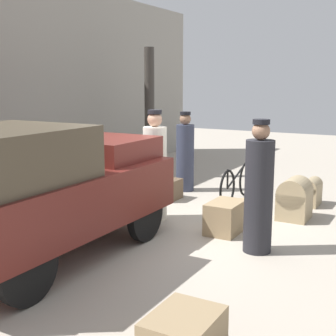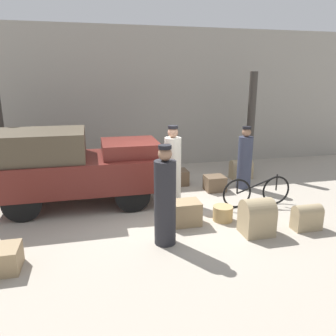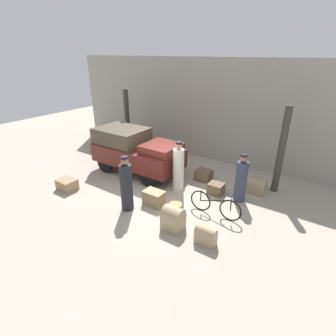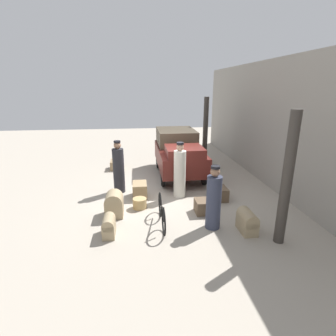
{
  "view_description": "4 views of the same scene",
  "coord_description": "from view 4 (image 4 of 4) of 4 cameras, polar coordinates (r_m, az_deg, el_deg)",
  "views": [
    {
      "loc": [
        -6.23,
        -3.41,
        2.32
      ],
      "look_at": [
        0.2,
        0.2,
        0.95
      ],
      "focal_mm": 50.0,
      "sensor_mm": 36.0,
      "label": 1
    },
    {
      "loc": [
        -1.44,
        -6.76,
        2.92
      ],
      "look_at": [
        0.2,
        0.2,
        0.95
      ],
      "focal_mm": 35.0,
      "sensor_mm": 36.0,
      "label": 2
    },
    {
      "loc": [
        4.94,
        -6.72,
        4.7
      ],
      "look_at": [
        0.2,
        0.2,
        0.95
      ],
      "focal_mm": 28.0,
      "sensor_mm": 36.0,
      "label": 3
    },
    {
      "loc": [
        8.5,
        -0.79,
        3.55
      ],
      "look_at": [
        0.2,
        0.2,
        0.95
      ],
      "focal_mm": 28.0,
      "sensor_mm": 36.0,
      "label": 4
    }
  ],
  "objects": [
    {
      "name": "canopy_pillar_left",
      "position": [
        12.86,
        8.14,
        8.17
      ],
      "size": [
        0.24,
        0.24,
        3.11
      ],
      "color": "#38332D",
      "rests_on": "ground"
    },
    {
      "name": "trunk_wicker_pale",
      "position": [
        7.68,
        -11.66,
        -7.69
      ],
      "size": [
        0.58,
        0.5,
        0.72
      ],
      "color": "#9E8966",
      "rests_on": "ground"
    },
    {
      "name": "station_building_facade",
      "position": [
        9.88,
        23.02,
        8.36
      ],
      "size": [
        16.0,
        0.15,
        4.5
      ],
      "color": "gray",
      "rests_on": "ground"
    },
    {
      "name": "suitcase_black_upright",
      "position": [
        6.78,
        -12.76,
        -12.14
      ],
      "size": [
        0.56,
        0.29,
        0.52
      ],
      "color": "#9E8966",
      "rests_on": "ground"
    },
    {
      "name": "trunk_umber_medium",
      "position": [
        7.81,
        7.7,
        -8.28
      ],
      "size": [
        0.52,
        0.47,
        0.4
      ],
      "color": "brown",
      "rests_on": "ground"
    },
    {
      "name": "porter_lifting_near_truck",
      "position": [
        9.18,
        -10.7,
        -0.21
      ],
      "size": [
        0.39,
        0.39,
        1.83
      ],
      "color": "#232328",
      "rests_on": "ground"
    },
    {
      "name": "suitcase_tan_flat",
      "position": [
        12.01,
        -11.09,
        0.72
      ],
      "size": [
        0.69,
        0.54,
        0.39
      ],
      "color": "#937A56",
      "rests_on": "ground"
    },
    {
      "name": "suitcase_small_leather",
      "position": [
        8.84,
        -6.16,
        -4.78
      ],
      "size": [
        0.68,
        0.47,
        0.49
      ],
      "color": "#937A56",
      "rests_on": "ground"
    },
    {
      "name": "ground_plane",
      "position": [
        9.25,
        -1.38,
        -5.31
      ],
      "size": [
        30.0,
        30.0,
        0.0
      ],
      "primitive_type": "plane",
      "color": "#A89E8E"
    },
    {
      "name": "porter_carrying_trunk",
      "position": [
        6.84,
        9.91,
        -6.95
      ],
      "size": [
        0.38,
        0.38,
        1.69
      ],
      "color": "#33384C",
      "rests_on": "ground"
    },
    {
      "name": "truck",
      "position": [
        10.86,
        2.29,
        3.66
      ],
      "size": [
        3.73,
        1.72,
        1.79
      ],
      "color": "black",
      "rests_on": "ground"
    },
    {
      "name": "trunk_large_brown",
      "position": [
        8.76,
        10.93,
        -5.46
      ],
      "size": [
        0.62,
        0.52,
        0.42
      ],
      "color": "brown",
      "rests_on": "ground"
    },
    {
      "name": "trunk_barrel_dark",
      "position": [
        7.06,
        16.89,
        -11.01
      ],
      "size": [
        0.64,
        0.36,
        0.58
      ],
      "color": "#9E8966",
      "rests_on": "ground"
    },
    {
      "name": "porter_with_bicycle",
      "position": [
        8.64,
        2.57,
        -0.93
      ],
      "size": [
        0.4,
        0.4,
        1.86
      ],
      "color": "silver",
      "rests_on": "ground"
    },
    {
      "name": "canopy_pillar_right",
      "position": [
        6.41,
        24.46,
        -2.46
      ],
      "size": [
        0.24,
        0.24,
        3.11
      ],
      "color": "#38332D",
      "rests_on": "ground"
    },
    {
      "name": "bicycle",
      "position": [
        7.05,
        -1.35,
        -9.62
      ],
      "size": [
        1.7,
        0.04,
        0.75
      ],
      "color": "black",
      "rests_on": "ground"
    },
    {
      "name": "wicker_basket",
      "position": [
        8.09,
        -6.17,
        -7.64
      ],
      "size": [
        0.42,
        0.42,
        0.31
      ],
      "color": "tan",
      "rests_on": "ground"
    }
  ]
}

